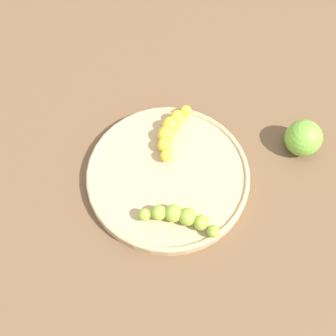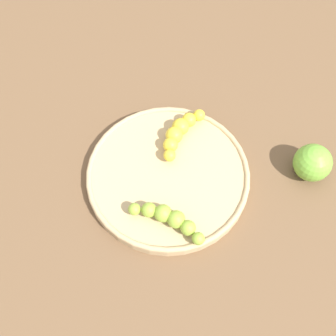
# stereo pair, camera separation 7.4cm
# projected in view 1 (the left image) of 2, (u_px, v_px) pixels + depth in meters

# --- Properties ---
(ground_plane) EXTENTS (2.40, 2.40, 0.00)m
(ground_plane) POSITION_uv_depth(u_px,v_px,m) (168.00, 178.00, 0.78)
(ground_plane) COLOR brown
(fruit_bowl) EXTENTS (0.29, 0.29, 0.02)m
(fruit_bowl) POSITION_uv_depth(u_px,v_px,m) (168.00, 175.00, 0.77)
(fruit_bowl) COLOR tan
(fruit_bowl) RESTS_ON ground_plane
(banana_green) EXTENTS (0.08, 0.12, 0.03)m
(banana_green) POSITION_uv_depth(u_px,v_px,m) (180.00, 217.00, 0.70)
(banana_green) COLOR #8CAD38
(banana_green) RESTS_ON fruit_bowl
(banana_yellow) EXTENTS (0.12, 0.07, 0.03)m
(banana_yellow) POSITION_uv_depth(u_px,v_px,m) (171.00, 131.00, 0.79)
(banana_yellow) COLOR yellow
(banana_yellow) RESTS_ON fruit_bowl
(apple_green) EXTENTS (0.07, 0.07, 0.07)m
(apple_green) POSITION_uv_depth(u_px,v_px,m) (303.00, 138.00, 0.78)
(apple_green) COLOR #72B238
(apple_green) RESTS_ON ground_plane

